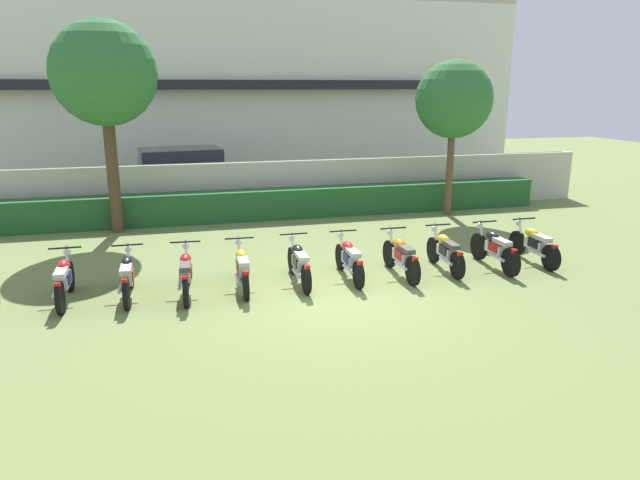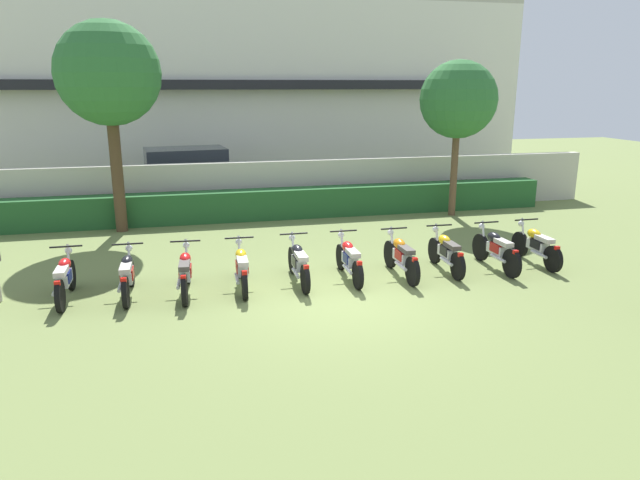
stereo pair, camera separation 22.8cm
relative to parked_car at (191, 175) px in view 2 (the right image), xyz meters
The scene contains 17 objects.
ground 10.90m from the parked_car, 76.93° to the right, with size 60.00×60.00×0.00m, color olive.
building 6.74m from the parked_car, 66.28° to the left, with size 23.19×6.50×7.59m.
compound_wall 3.57m from the parked_car, 46.53° to the right, with size 22.03×0.30×1.68m, color #BCB7A8.
hedge_row 4.13m from the parked_car, 53.26° to the right, with size 17.62×0.70×0.91m, color #235628.
parked_car is the anchor object (origin of this frame).
tree_near_inspector 5.52m from the parked_car, 117.63° to the right, with size 2.75×2.75×5.67m.
tree_far_side 9.34m from the parked_car, 27.49° to the right, with size 2.34×2.34×4.75m.
motorcycle_in_row_0 9.75m from the parked_car, 105.43° to the right, with size 0.60×1.87×0.96m.
motorcycle_in_row_1 9.57m from the parked_car, 98.70° to the right, with size 0.60×1.85×0.95m.
motorcycle_in_row_2 9.58m from the parked_car, 92.10° to the right, with size 0.60×1.94×0.96m.
motorcycle_in_row_3 9.51m from the parked_car, 85.44° to the right, with size 0.60×1.91×0.94m.
motorcycle_in_row_4 9.64m from the parked_car, 78.41° to the right, with size 0.60×1.92×0.95m.
motorcycle_in_row_5 9.90m from the parked_car, 72.17° to the right, with size 0.60×1.90×0.95m.
motorcycle_in_row_6 10.40m from the parked_car, 66.43° to the right, with size 0.60×1.91×0.97m.
motorcycle_in_row_7 10.79m from the parked_car, 60.85° to the right, with size 0.60×1.84×0.96m.
motorcycle_in_row_8 11.48m from the parked_car, 56.01° to the right, with size 0.60×1.96×0.97m.
motorcycle_in_row_9 12.03m from the parked_car, 51.34° to the right, with size 0.60×1.89×0.96m.
Camera 2 is at (-2.76, -10.11, 3.99)m, focal length 32.58 mm.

